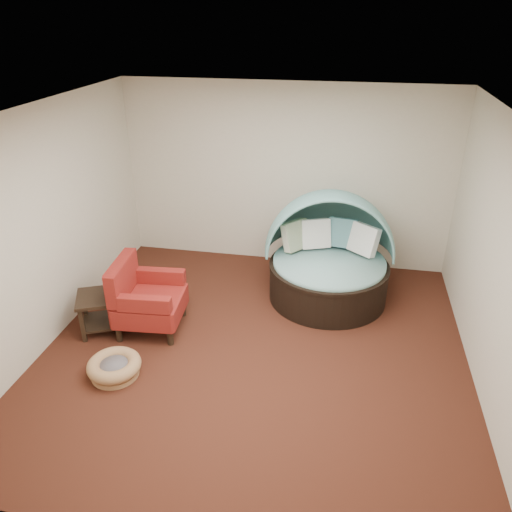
% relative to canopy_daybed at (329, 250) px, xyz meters
% --- Properties ---
extents(floor, '(5.00, 5.00, 0.00)m').
position_rel_canopy_daybed_xyz_m(floor, '(-0.77, -1.50, -0.70)').
color(floor, '#462014').
rests_on(floor, ground).
extents(wall_back, '(5.00, 0.00, 5.00)m').
position_rel_canopy_daybed_xyz_m(wall_back, '(-0.77, 1.00, 0.70)').
color(wall_back, beige).
rests_on(wall_back, floor).
extents(wall_front, '(5.00, 0.00, 5.00)m').
position_rel_canopy_daybed_xyz_m(wall_front, '(-0.77, -4.00, 0.70)').
color(wall_front, beige).
rests_on(wall_front, floor).
extents(wall_left, '(0.00, 5.00, 5.00)m').
position_rel_canopy_daybed_xyz_m(wall_left, '(-3.27, -1.50, 0.70)').
color(wall_left, beige).
rests_on(wall_left, floor).
extents(wall_right, '(0.00, 5.00, 5.00)m').
position_rel_canopy_daybed_xyz_m(wall_right, '(1.73, -1.50, 0.70)').
color(wall_right, beige).
rests_on(wall_right, floor).
extents(ceiling, '(5.00, 5.00, 0.00)m').
position_rel_canopy_daybed_xyz_m(ceiling, '(-0.77, -1.50, 2.10)').
color(ceiling, white).
rests_on(ceiling, wall_back).
extents(canopy_daybed, '(1.89, 1.82, 1.52)m').
position_rel_canopy_daybed_xyz_m(canopy_daybed, '(0.00, 0.00, 0.00)').
color(canopy_daybed, black).
rests_on(canopy_daybed, floor).
extents(pet_basket, '(0.63, 0.63, 0.21)m').
position_rel_canopy_daybed_xyz_m(pet_basket, '(-2.23, -2.23, -0.59)').
color(pet_basket, '#986D45').
rests_on(pet_basket, floor).
extents(red_armchair, '(0.88, 0.88, 0.95)m').
position_rel_canopy_daybed_xyz_m(red_armchair, '(-2.22, -1.27, -0.26)').
color(red_armchair, black).
rests_on(red_armchair, floor).
extents(side_table, '(0.69, 0.69, 0.50)m').
position_rel_canopy_daybed_xyz_m(side_table, '(-2.77, -1.43, -0.38)').
color(side_table, black).
rests_on(side_table, floor).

